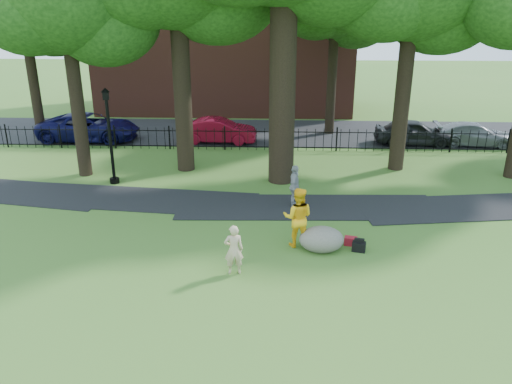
{
  "coord_description": "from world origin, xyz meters",
  "views": [
    {
      "loc": [
        -0.23,
        -14.03,
        7.32
      ],
      "look_at": [
        -0.9,
        2.0,
        1.32
      ],
      "focal_mm": 35.0,
      "sensor_mm": 36.0,
      "label": 1
    }
  ],
  "objects_px": {
    "man": "(298,217)",
    "boulder": "(322,238)",
    "woman": "(234,250)",
    "lamppost": "(110,138)",
    "red_sedan": "(219,131)"
  },
  "relations": [
    {
      "from": "man",
      "to": "lamppost",
      "type": "xyz_separation_m",
      "value": [
        -7.81,
        5.8,
        1.05
      ]
    },
    {
      "from": "man",
      "to": "boulder",
      "type": "bearing_deg",
      "value": 167.97
    },
    {
      "from": "man",
      "to": "lamppost",
      "type": "relative_size",
      "value": 0.48
    },
    {
      "from": "red_sedan",
      "to": "lamppost",
      "type": "bearing_deg",
      "value": 154.15
    },
    {
      "from": "boulder",
      "to": "red_sedan",
      "type": "xyz_separation_m",
      "value": [
        -4.74,
        13.15,
        0.28
      ]
    },
    {
      "from": "woman",
      "to": "lamppost",
      "type": "height_order",
      "value": "lamppost"
    },
    {
      "from": "man",
      "to": "lamppost",
      "type": "distance_m",
      "value": 9.78
    },
    {
      "from": "man",
      "to": "boulder",
      "type": "relative_size",
      "value": 1.39
    },
    {
      "from": "man",
      "to": "lamppost",
      "type": "height_order",
      "value": "lamppost"
    },
    {
      "from": "woman",
      "to": "boulder",
      "type": "distance_m",
      "value": 3.13
    },
    {
      "from": "woman",
      "to": "man",
      "type": "xyz_separation_m",
      "value": [
        1.9,
        1.87,
        0.23
      ]
    },
    {
      "from": "lamppost",
      "to": "man",
      "type": "bearing_deg",
      "value": -51.59
    },
    {
      "from": "lamppost",
      "to": "red_sedan",
      "type": "xyz_separation_m",
      "value": [
        3.83,
        7.1,
        -1.35
      ]
    },
    {
      "from": "woman",
      "to": "boulder",
      "type": "relative_size",
      "value": 1.07
    },
    {
      "from": "man",
      "to": "red_sedan",
      "type": "bearing_deg",
      "value": -66.01
    }
  ]
}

